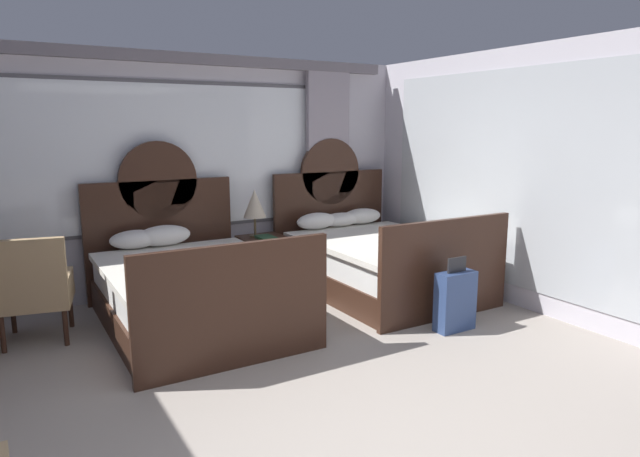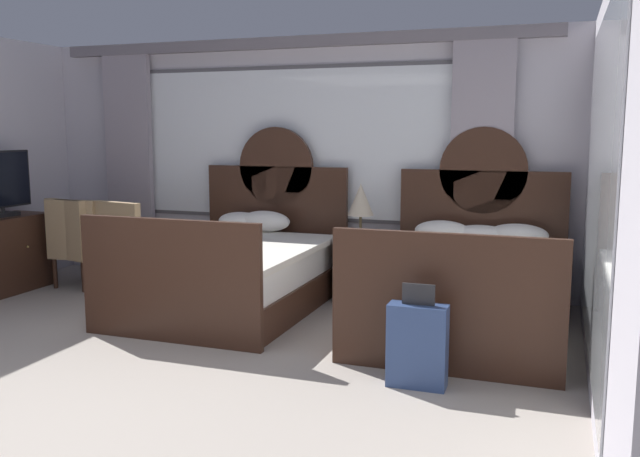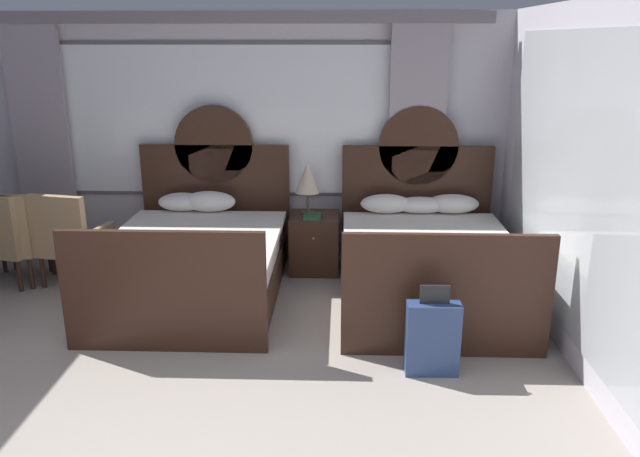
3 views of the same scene
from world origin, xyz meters
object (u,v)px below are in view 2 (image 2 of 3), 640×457
armchair_by_window_left (131,245)px  nightstand_between_beds (365,269)px  bed_near_window (234,270)px  suitcase_on_floor (417,345)px  table_lamp_on_nightstand (361,200)px  bed_near_mirror (466,288)px  armchair_by_window_right (82,241)px  tv_flatscreen (1,183)px  book_on_nightstand (361,239)px  armchair_by_window_centre (80,241)px

armchair_by_window_left → nightstand_between_beds: bearing=11.6°
bed_near_window → suitcase_on_floor: bed_near_window is taller
table_lamp_on_nightstand → nightstand_between_beds: bearing=-43.8°
bed_near_mirror → armchair_by_window_right: bearing=177.0°
bed_near_window → armchair_by_window_left: (-1.33, 0.23, 0.14)m
bed_near_mirror → table_lamp_on_nightstand: size_ratio=4.05×
table_lamp_on_nightstand → armchair_by_window_right: (-2.99, -0.57, -0.50)m
bed_near_window → armchair_by_window_left: 1.36m
nightstand_between_beds → suitcase_on_floor: suitcase_on_floor is taller
suitcase_on_floor → bed_near_window: bearing=145.7°
bed_near_mirror → suitcase_on_floor: 1.44m
bed_near_mirror → suitcase_on_floor: bed_near_mirror is taller
nightstand_between_beds → tv_flatscreen: bearing=-165.8°
bed_near_mirror → book_on_nightstand: 1.31m
bed_near_window → nightstand_between_beds: size_ratio=3.64×
book_on_nightstand → armchair_by_window_left: size_ratio=0.27×
bed_near_window → suitcase_on_floor: bearing=-34.3°
table_lamp_on_nightstand → armchair_by_window_centre: 3.11m
book_on_nightstand → suitcase_on_floor: 2.30m
book_on_nightstand → nightstand_between_beds: bearing=79.9°
tv_flatscreen → suitcase_on_floor: tv_flatscreen is taller
nightstand_between_beds → book_on_nightstand: book_on_nightstand is taller
table_lamp_on_nightstand → tv_flatscreen: size_ratio=0.72×
bed_near_mirror → nightstand_between_beds: (-1.10, 0.72, -0.06)m
armchair_by_window_left → suitcase_on_floor: armchair_by_window_left is taller
book_on_nightstand → armchair_by_window_centre: bearing=-172.6°
bed_near_window → table_lamp_on_nightstand: (1.04, 0.80, 0.64)m
book_on_nightstand → tv_flatscreen: size_ratio=0.34×
armchair_by_window_right → armchair_by_window_left: bearing=0.1°
bed_near_mirror → tv_flatscreen: 4.87m
nightstand_between_beds → tv_flatscreen: 3.90m
bed_near_mirror → armchair_by_window_centre: bed_near_mirror is taller
bed_near_mirror → armchair_by_window_centre: (-4.20, 0.22, 0.13)m
table_lamp_on_nightstand → armchair_by_window_right: 3.09m
table_lamp_on_nightstand → book_on_nightstand: table_lamp_on_nightstand is taller
tv_flatscreen → suitcase_on_floor: bearing=-14.6°
bed_near_mirror → tv_flatscreen: size_ratio=2.92×
table_lamp_on_nightstand → suitcase_on_floor: 2.56m
armchair_by_window_left → armchair_by_window_centre: size_ratio=1.00×
bed_near_mirror → nightstand_between_beds: size_ratio=3.64×
tv_flatscreen → armchair_by_window_left: size_ratio=0.79×
tv_flatscreen → armchair_by_window_centre: size_ratio=0.79×
suitcase_on_floor → armchair_by_window_left: bearing=154.2°
book_on_nightstand → bed_near_mirror: bearing=-28.9°
bed_near_mirror → table_lamp_on_nightstand: (-1.18, 0.79, 0.63)m
book_on_nightstand → tv_flatscreen: bearing=-167.2°
tv_flatscreen → bed_near_window: bearing=4.5°
nightstand_between_beds → armchair_by_window_centre: (-3.09, -0.50, 0.19)m
bed_near_mirror → armchair_by_window_right: 4.18m
nightstand_between_beds → armchair_by_window_left: armchair_by_window_left is taller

